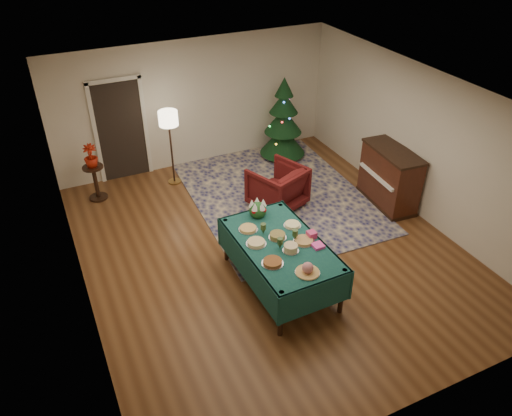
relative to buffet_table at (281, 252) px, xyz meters
name	(u,v)px	position (x,y,z in m)	size (l,w,h in m)	color
room_shell	(269,179)	(0.25, 0.92, 0.71)	(7.00, 7.00, 7.00)	#593319
doorway	(121,128)	(-1.35, 4.40, 0.46)	(1.08, 0.04, 2.16)	black
rug	(277,196)	(1.16, 2.32, -0.63)	(3.20, 4.20, 0.02)	#151750
buffet_table	(281,252)	(0.00, 0.00, 0.00)	(1.23, 2.06, 0.79)	black
platter_0	(308,269)	(0.02, -0.75, 0.23)	(0.34, 0.34, 0.17)	silver
platter_1	(273,262)	(-0.33, -0.37, 0.18)	(0.31, 0.31, 0.05)	silver
platter_2	(291,248)	(0.04, -0.22, 0.21)	(0.24, 0.24, 0.11)	silver
platter_3	(304,241)	(0.32, -0.12, 0.18)	(0.32, 0.32, 0.04)	silver
platter_4	(256,243)	(-0.34, 0.14, 0.18)	(0.30, 0.30, 0.05)	silver
platter_5	(277,236)	(0.01, 0.14, 0.19)	(0.27, 0.27, 0.08)	silver
platter_6	(292,225)	(0.36, 0.32, 0.18)	(0.27, 0.27, 0.04)	silver
platter_7	(248,229)	(-0.30, 0.51, 0.18)	(0.30, 0.30, 0.04)	silver
goblet_0	(263,229)	(-0.14, 0.32, 0.26)	(0.08, 0.08, 0.18)	#2D471E
goblet_1	(295,235)	(0.22, -0.02, 0.26)	(0.08, 0.08, 0.18)	#2D471E
goblet_2	(280,243)	(-0.08, -0.11, 0.26)	(0.08, 0.08, 0.18)	#2D471E
napkin_stack	(318,246)	(0.45, -0.31, 0.18)	(0.16, 0.16, 0.04)	#FB45B2
gift_box	(312,235)	(0.48, -0.07, 0.21)	(0.13, 0.13, 0.11)	#D83C75
centerpiece	(258,209)	(0.00, 0.79, 0.30)	(0.29, 0.29, 0.33)	#1E4C1E
armchair	(277,185)	(0.99, 2.01, -0.17)	(0.90, 0.84, 0.92)	#511111
floor_lamp	(169,123)	(-0.53, 3.73, 0.69)	(0.38, 0.38, 1.57)	#A57F3F
side_table	(96,183)	(-2.08, 3.76, -0.29)	(0.40, 0.40, 0.71)	black
potted_plant	(91,161)	(-2.08, 3.76, 0.20)	(0.25, 0.45, 0.25)	#AF1F0C
christmas_tree	(283,122)	(2.06, 3.82, 0.19)	(1.18, 1.18, 1.84)	black
piano	(389,178)	(2.96, 1.21, -0.08)	(0.72, 1.36, 1.13)	black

